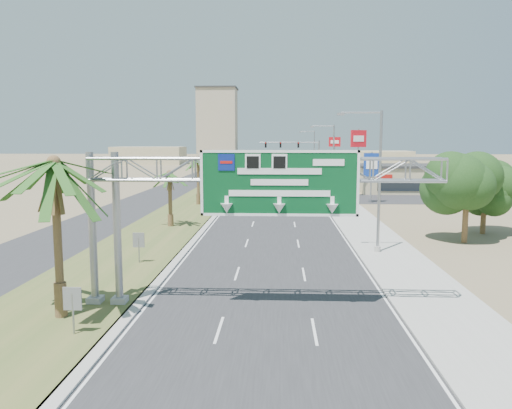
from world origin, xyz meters
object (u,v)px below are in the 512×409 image
object	(u,v)px
pole_sign_blue	(372,166)
pole_sign_red_near	(358,143)
store_building	(416,179)
pole_sign_red_far	(335,146)
car_mid_lane	(269,201)
car_right_lane	(308,189)
car_left_lane	(247,201)
signal_mast	(307,159)
palm_near	(54,164)
car_far	(272,180)
sign_gantry	(246,181)

from	to	relation	value
pole_sign_blue	pole_sign_red_near	bearing A→B (deg)	94.20
store_building	pole_sign_red_far	distance (m)	20.75
car_mid_lane	car_right_lane	bearing A→B (deg)	69.75
car_left_lane	car_right_lane	bearing A→B (deg)	59.94
car_left_lane	pole_sign_red_near	world-z (taller)	pole_sign_red_near
signal_mast	pole_sign_blue	xyz separation A→B (m)	(7.16, -20.43, -0.15)
car_right_lane	pole_sign_red_far	bearing A→B (deg)	78.42
palm_near	car_left_lane	distance (m)	39.71
car_mid_lane	pole_sign_red_far	size ratio (longest dim) A/B	0.48
signal_mast	car_mid_lane	distance (m)	25.98
palm_near	store_building	world-z (taller)	palm_near
palm_near	pole_sign_blue	world-z (taller)	palm_near
car_left_lane	car_far	xyz separation A→B (m)	(2.59, 31.95, 0.04)
car_far	pole_sign_blue	bearing A→B (deg)	-59.29
signal_mast	car_left_lane	world-z (taller)	signal_mast
pole_sign_blue	signal_mast	bearing A→B (deg)	109.31
car_left_lane	car_mid_lane	world-z (taller)	car_mid_lane
car_far	sign_gantry	bearing A→B (deg)	-85.24
car_mid_lane	car_right_lane	xyz separation A→B (m)	(5.44, 13.88, 0.09)
car_mid_lane	car_right_lane	world-z (taller)	car_right_lane
sign_gantry	store_building	bearing A→B (deg)	67.64
store_building	car_far	bearing A→B (deg)	150.77
signal_mast	pole_sign_red_near	bearing A→B (deg)	-62.78
store_building	pole_sign_red_far	xyz separation A→B (m)	(-11.01, 16.85, 5.04)
palm_near	signal_mast	distance (m)	65.60
pole_sign_blue	car_left_lane	bearing A→B (deg)	-163.08
car_left_lane	pole_sign_blue	size ratio (longest dim) A/B	0.61
signal_mast	car_mid_lane	world-z (taller)	signal_mast
car_left_lane	sign_gantry	bearing A→B (deg)	-86.71
car_mid_lane	car_far	world-z (taller)	car_far
car_mid_lane	sign_gantry	bearing A→B (deg)	-89.43
car_far	pole_sign_blue	world-z (taller)	pole_sign_blue
car_mid_lane	car_right_lane	distance (m)	14.91
palm_near	pole_sign_blue	distance (m)	48.63
car_far	pole_sign_red_far	xyz separation A→B (m)	(11.73, 4.12, 6.32)
signal_mast	pole_sign_red_far	bearing A→B (deg)	61.85
pole_sign_red_far	palm_near	bearing A→B (deg)	-105.10
store_building	car_mid_lane	size ratio (longest dim) A/B	4.21
car_right_lane	store_building	bearing A→B (deg)	20.80
car_mid_lane	pole_sign_red_far	xyz separation A→B (m)	(11.68, 35.85, 6.34)
pole_sign_red_near	palm_near	bearing A→B (deg)	-112.30
car_right_lane	pole_sign_blue	xyz separation A→B (m)	(7.58, -9.34, 3.91)
car_far	pole_sign_blue	xyz separation A→B (m)	(13.07, -27.18, 3.98)
store_building	car_left_lane	bearing A→B (deg)	-142.81
palm_near	car_right_lane	bearing A→B (deg)	75.22
car_mid_lane	signal_mast	bearing A→B (deg)	77.95
palm_near	pole_sign_red_near	world-z (taller)	pole_sign_red_near
sign_gantry	pole_sign_red_near	size ratio (longest dim) A/B	1.73
car_right_lane	pole_sign_blue	bearing A→B (deg)	-46.68
sign_gantry	signal_mast	distance (m)	62.37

